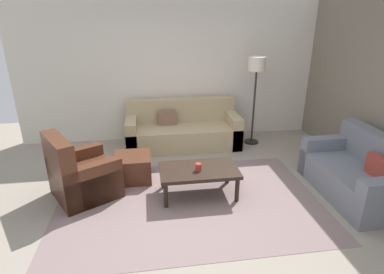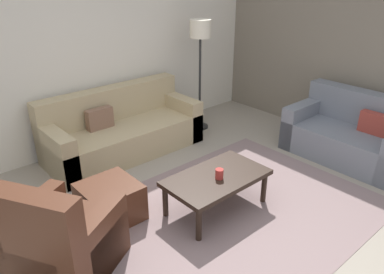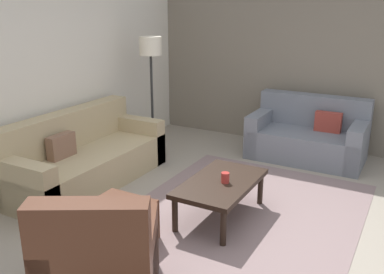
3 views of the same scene
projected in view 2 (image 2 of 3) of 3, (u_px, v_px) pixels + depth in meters
ground_plane at (217, 222)px, 3.89m from camera, size 8.00×8.00×0.00m
rear_partition at (84, 49)px, 5.07m from camera, size 6.00×0.12×2.80m
stone_feature_panel at (376, 48)px, 5.10m from camera, size 0.12×5.20×2.80m
area_rug at (217, 222)px, 3.88m from camera, size 3.59×2.35×0.01m
couch_main at (121, 131)px, 5.29m from camera, size 2.17×0.90×0.88m
couch_loveseat at (351, 136)px, 5.13m from camera, size 0.89×1.59×0.88m
armchair_leather at (59, 245)px, 3.12m from camera, size 1.09×1.09×0.95m
ottoman at (110, 202)px, 3.88m from camera, size 0.56×0.56×0.40m
coffee_table at (216, 180)px, 3.96m from camera, size 1.10×0.64×0.41m
cup at (219, 174)px, 3.87m from camera, size 0.08×0.08×0.11m
lamp_standing at (200, 40)px, 5.58m from camera, size 0.32×0.32×1.71m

